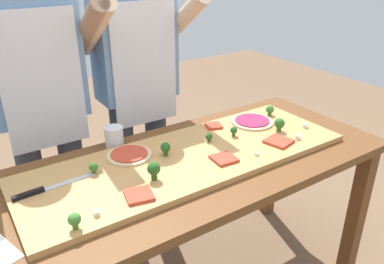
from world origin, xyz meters
name	(u,v)px	position (x,y,z in m)	size (l,w,h in m)	color
prep_table	(179,186)	(0.00, 0.00, 0.69)	(1.89, 0.75, 0.79)	brown
cutting_board	(189,158)	(0.06, 0.01, 0.80)	(1.42, 0.49, 0.03)	tan
chefs_knife	(43,190)	(-0.52, 0.08, 0.82)	(0.30, 0.04, 0.02)	#B7BABF
pizza_whole_beet_magenta	(252,121)	(0.51, 0.12, 0.82)	(0.21, 0.21, 0.02)	beige
pizza_whole_tomato_red	(129,155)	(-0.16, 0.14, 0.82)	(0.19, 0.19, 0.02)	beige
pizza_slice_far_right	(279,141)	(0.46, -0.11, 0.82)	(0.11, 0.11, 0.01)	#BC3D28
pizza_slice_center	(224,159)	(0.16, -0.10, 0.82)	(0.09, 0.09, 0.01)	#BC3D28
pizza_slice_near_left	(139,195)	(-0.25, -0.15, 0.82)	(0.09, 0.09, 0.01)	#BC3D28
pizza_slice_far_left	(214,126)	(0.32, 0.19, 0.82)	(0.07, 0.07, 0.01)	#BC3D28
broccoli_floret_back_left	(74,220)	(-0.50, -0.19, 0.85)	(0.04, 0.04, 0.06)	#487A23
broccoli_floret_back_mid	(154,169)	(-0.16, -0.08, 0.86)	(0.05, 0.05, 0.07)	#2C5915
broccoli_floret_back_right	(94,167)	(-0.33, 0.09, 0.84)	(0.04, 0.04, 0.05)	#366618
broccoli_floret_center_left	(270,110)	(0.66, 0.14, 0.85)	(0.04, 0.04, 0.05)	#3F7220
broccoli_floret_front_right	(234,131)	(0.34, 0.05, 0.84)	(0.03, 0.03, 0.05)	#2C5915
broccoli_floret_front_left	(209,137)	(0.21, 0.07, 0.84)	(0.03, 0.03, 0.04)	#2C5915
broccoli_floret_front_mid	(166,148)	(-0.02, 0.06, 0.85)	(0.04, 0.04, 0.06)	#2C5915
broccoli_floret_center_right	(279,124)	(0.55, -0.03, 0.85)	(0.05, 0.05, 0.07)	#366618
cheese_crumble_a	(298,137)	(0.56, -0.14, 0.82)	(0.02, 0.02, 0.02)	white
cheese_crumble_b	(257,154)	(0.30, -0.15, 0.82)	(0.01, 0.01, 0.01)	white
cheese_crumble_c	(97,214)	(-0.42, -0.17, 0.82)	(0.02, 0.02, 0.02)	silver
cheese_crumble_d	(305,126)	(0.69, -0.07, 0.82)	(0.02, 0.02, 0.02)	white
flour_cup	(114,138)	(-0.15, 0.30, 0.83)	(0.08, 0.08, 0.10)	white
cook_left	(40,97)	(-0.38, 0.57, 1.00)	(0.54, 0.39, 1.67)	#333847
cook_right	(137,79)	(0.10, 0.57, 1.00)	(0.54, 0.39, 1.67)	#333847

